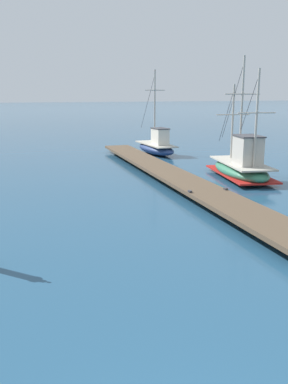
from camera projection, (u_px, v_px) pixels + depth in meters
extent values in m
cube|color=brown|center=(169.00, 173.00, 21.39)|extent=(3.11, 22.96, 0.16)
cylinder|color=brown|center=(235.00, 213.00, 15.06)|extent=(0.36, 0.36, 0.29)
cylinder|color=brown|center=(186.00, 187.00, 19.32)|extent=(0.36, 0.36, 0.29)
cylinder|color=brown|center=(155.00, 170.00, 23.57)|extent=(0.36, 0.36, 0.29)
cylinder|color=brown|center=(133.00, 158.00, 27.83)|extent=(0.36, 0.36, 0.29)
cylinder|color=brown|center=(117.00, 149.00, 32.09)|extent=(0.36, 0.36, 0.29)
cube|color=#333338|center=(190.00, 191.00, 16.88)|extent=(0.13, 0.21, 0.08)
cube|color=#333338|center=(226.00, 189.00, 17.34)|extent=(0.13, 0.21, 0.08)
ellipsoid|color=navy|center=(156.00, 149.00, 30.58)|extent=(1.79, 5.08, 0.76)
cube|color=#B2AD9E|center=(156.00, 144.00, 30.50)|extent=(1.58, 4.57, 0.08)
cube|color=silver|center=(160.00, 137.00, 29.67)|extent=(0.87, 1.38, 1.12)
cube|color=#3D3D42|center=(160.00, 128.00, 29.54)|extent=(0.93, 1.49, 0.06)
cylinder|color=#B2ADA3|center=(155.00, 107.00, 30.12)|extent=(0.11, 0.11, 5.21)
cylinder|color=#B2ADA3|center=(155.00, 90.00, 29.85)|extent=(1.55, 0.08, 0.06)
cylinder|color=#333338|center=(148.00, 103.00, 31.33)|extent=(0.06, 2.71, 3.85)
ellipsoid|color=#337556|center=(240.00, 170.00, 21.89)|extent=(3.12, 5.72, 0.84)
cube|color=#B2AD9E|center=(241.00, 163.00, 21.80)|extent=(2.77, 5.14, 0.08)
cube|color=#B21E19|center=(240.00, 174.00, 21.93)|extent=(3.12, 5.62, 0.08)
cube|color=#B7B2A8|center=(248.00, 151.00, 20.85)|extent=(1.36, 1.69, 1.41)
cube|color=#3D3D42|center=(249.00, 136.00, 20.68)|extent=(1.47, 1.82, 0.06)
cylinder|color=#B2ADA3|center=(242.00, 110.00, 21.44)|extent=(0.11, 0.11, 5.33)
cylinder|color=#B2ADA3|center=(243.00, 94.00, 21.25)|extent=(1.84, 0.44, 0.06)
cylinder|color=#333338|center=(232.00, 104.00, 22.76)|extent=(0.58, 2.72, 3.95)
cylinder|color=#B2ADA3|center=(233.00, 122.00, 22.77)|extent=(0.11, 0.11, 3.97)
cylinder|color=#B2ADA3|center=(233.00, 115.00, 22.68)|extent=(1.84, 0.44, 0.06)
cylinder|color=#333338|center=(226.00, 117.00, 23.75)|extent=(0.44, 2.03, 2.94)
cylinder|color=#B2ADA3|center=(256.00, 119.00, 19.70)|extent=(0.11, 0.11, 4.63)
cylinder|color=#B2ADA3|center=(257.00, 113.00, 19.63)|extent=(1.84, 0.44, 0.06)
cylinder|color=#333338|center=(246.00, 113.00, 20.84)|extent=(0.51, 2.36, 3.42)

